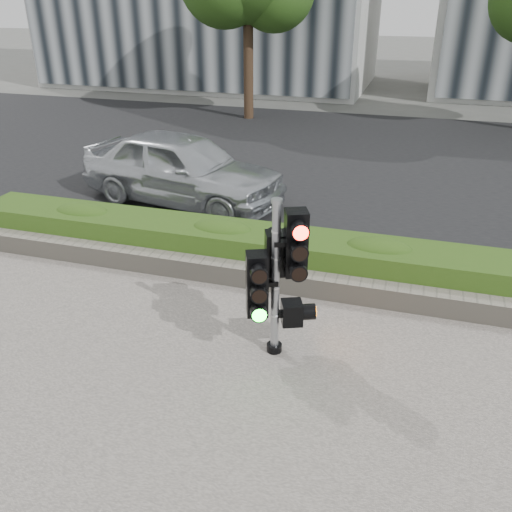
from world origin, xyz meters
name	(u,v)px	position (x,y,z in m)	size (l,w,h in m)	color
ground	(242,358)	(0.00, 0.00, 0.00)	(120.00, 120.00, 0.00)	#51514C
sidewalk	(159,511)	(0.00, -2.50, 0.01)	(16.00, 11.00, 0.03)	#9E9389
road	(349,158)	(0.00, 10.00, 0.01)	(60.00, 13.00, 0.02)	black
curb	(296,255)	(0.00, 3.15, 0.06)	(60.00, 0.25, 0.12)	gray
stone_wall	(279,280)	(0.00, 1.90, 0.20)	(12.00, 0.32, 0.34)	gray
hedge	(288,253)	(0.00, 2.55, 0.37)	(12.00, 1.00, 0.68)	#567E26
traffic_signal	(278,271)	(0.39, 0.28, 1.23)	(0.79, 0.70, 2.18)	black
car_silver	(182,168)	(-3.13, 5.23, 0.83)	(1.91, 4.75, 1.62)	silver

